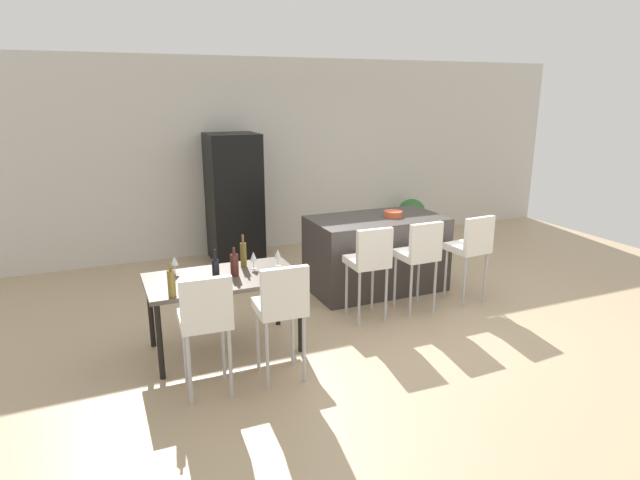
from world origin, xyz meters
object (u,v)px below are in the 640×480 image
object	(u,v)px
bar_chair_middle	(420,252)
potted_plant	(411,215)
bar_chair_left	(369,259)
refrigerator	(234,198)
wine_glass_right	(253,256)
fruit_bowl	(393,214)
wine_bottle_far	(172,283)
dining_table	(223,284)
wine_bottle_end	(243,254)
wine_glass_left	(175,261)
wine_bottle_middle	(234,265)
wine_bottle_corner	(216,270)
kitchen_island	(376,253)
dining_chair_far	(282,304)
bar_chair_right	(471,245)
dining_chair_near	(206,316)
wine_glass_near	(278,254)

from	to	relation	value
bar_chair_middle	potted_plant	xyz separation A→B (m)	(1.67, 2.75, -0.30)
bar_chair_left	refrigerator	world-z (taller)	refrigerator
wine_glass_right	fruit_bowl	world-z (taller)	fruit_bowl
wine_bottle_far	refrigerator	world-z (taller)	refrigerator
bar_chair_middle	dining_table	xyz separation A→B (m)	(-2.21, -0.06, -0.03)
refrigerator	wine_bottle_far	bearing A→B (deg)	-113.21
wine_glass_right	fruit_bowl	size ratio (longest dim) A/B	0.77
wine_bottle_end	bar_chair_left	bearing A→B (deg)	-6.23
wine_bottle_far	fruit_bowl	distance (m)	3.08
wine_glass_right	wine_glass_left	bearing A→B (deg)	167.81
wine_bottle_middle	wine_bottle_corner	bearing A→B (deg)	-152.08
refrigerator	wine_bottle_corner	bearing A→B (deg)	-107.56
kitchen_island	dining_chair_far	xyz separation A→B (m)	(-1.82, -1.65, 0.24)
wine_glass_right	bar_chair_right	bearing A→B (deg)	-1.12
bar_chair_left	bar_chair_right	world-z (taller)	same
wine_glass_right	potted_plant	xyz separation A→B (m)	(3.55, 2.70, -0.47)
wine_bottle_far	wine_bottle_middle	bearing A→B (deg)	26.60
kitchen_island	dining_chair_near	xyz separation A→B (m)	(-2.45, -1.65, 0.24)
kitchen_island	wine_glass_left	xyz separation A→B (m)	(-2.52, -0.63, 0.40)
bar_chair_middle	wine_bottle_end	world-z (taller)	wine_bottle_end
dining_chair_near	fruit_bowl	world-z (taller)	dining_chair_near
dining_table	wine_bottle_far	world-z (taller)	wine_bottle_far
fruit_bowl	wine_glass_left	bearing A→B (deg)	-167.86
dining_table	refrigerator	xyz separation A→B (m)	(0.84, 2.82, 0.25)
bar_chair_right	dining_chair_far	distance (m)	2.72
bar_chair_right	fruit_bowl	world-z (taller)	bar_chair_right
bar_chair_middle	wine_bottle_end	bearing A→B (deg)	175.76
bar_chair_middle	dining_chair_far	bearing A→B (deg)	-156.76
bar_chair_right	wine_bottle_corner	distance (m)	3.01
dining_chair_far	wine_bottle_end	world-z (taller)	wine_bottle_end
potted_plant	wine_bottle_corner	bearing A→B (deg)	-143.51
dining_chair_near	wine_bottle_middle	size ratio (longest dim) A/B	3.83
wine_bottle_far	fruit_bowl	xyz separation A→B (m)	(2.84, 1.18, 0.09)
potted_plant	fruit_bowl	bearing A→B (deg)	-128.37
wine_bottle_corner	wine_glass_near	bearing A→B (deg)	18.40
bar_chair_middle	wine_bottle_far	xyz separation A→B (m)	(-2.72, -0.39, 0.16)
bar_chair_left	potted_plant	xyz separation A→B (m)	(2.30, 2.75, -0.30)
wine_glass_right	wine_glass_near	distance (m)	0.24
dining_chair_far	wine_glass_near	xyz separation A→B (m)	(0.26, 0.85, 0.17)
wine_bottle_corner	dining_chair_near	bearing A→B (deg)	-110.15
wine_bottle_corner	bar_chair_right	bearing A→B (deg)	3.58
wine_bottle_far	wine_bottle_corner	world-z (taller)	wine_bottle_corner
wine_glass_right	refrigerator	size ratio (longest dim) A/B	0.09
dining_table	wine_glass_near	bearing A→B (deg)	8.92
kitchen_island	bar_chair_left	xyz separation A→B (m)	(-0.55, -0.83, 0.24)
bar_chair_right	dining_chair_near	world-z (taller)	same
fruit_bowl	dining_chair_near	bearing A→B (deg)	-148.79
wine_bottle_corner	wine_glass_right	distance (m)	0.48
kitchen_island	bar_chair_left	distance (m)	1.03
kitchen_island	dining_table	world-z (taller)	kitchen_island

